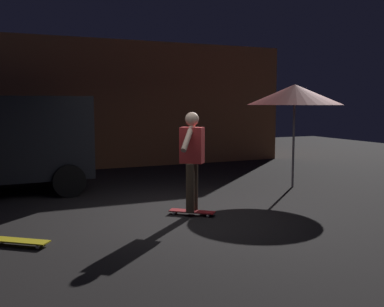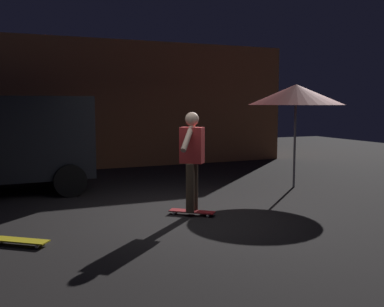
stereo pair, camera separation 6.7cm
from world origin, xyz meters
name	(u,v)px [view 1 (the left image)]	position (x,y,z in m)	size (l,w,h in m)	color
ground_plane	(183,216)	(0.00, 0.00, 0.00)	(28.00, 28.00, 0.00)	black
low_building	(114,104)	(0.89, 8.20, 1.85)	(9.99, 4.50, 3.70)	#C67A47
patio_umbrella	(295,95)	(3.29, 1.45, 2.07)	(2.10, 2.10, 2.30)	slate
skateboard_ridden	(192,212)	(0.18, 0.04, 0.06)	(0.72, 0.66, 0.07)	#AD1E23
skateboard_spare	(21,241)	(-2.56, -0.53, 0.06)	(0.74, 0.63, 0.07)	gold
skater	(192,154)	(0.18, 0.04, 1.04)	(0.71, 0.80, 1.67)	brown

